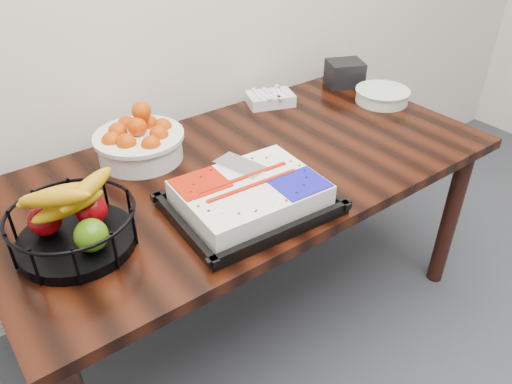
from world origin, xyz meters
TOP-DOWN VIEW (x-y plane):
  - table at (0.00, 2.00)m, footprint 1.80×0.90m
  - cake_tray at (-0.16, 1.77)m, footprint 0.50×0.40m
  - tangerine_bowl at (-0.29, 2.26)m, footprint 0.32×0.32m
  - fruit_basket at (-0.65, 1.92)m, footprint 0.35×0.35m
  - plate_stack at (0.79, 2.07)m, footprint 0.24×0.24m
  - fork_bag at (0.38, 2.35)m, footprint 0.23×0.19m
  - napkin_box at (0.80, 2.31)m, footprint 0.20×0.19m

SIDE VIEW (x-z plane):
  - table at x=0.00m, z-range 0.29..1.04m
  - fork_bag at x=0.38m, z-range 0.75..0.81m
  - plate_stack at x=0.79m, z-range 0.75..0.81m
  - cake_tray at x=-0.16m, z-range 0.75..0.84m
  - napkin_box at x=0.80m, z-range 0.75..0.86m
  - fruit_basket at x=-0.65m, z-range 0.73..0.92m
  - tangerine_bowl at x=-0.29m, z-range 0.74..0.94m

